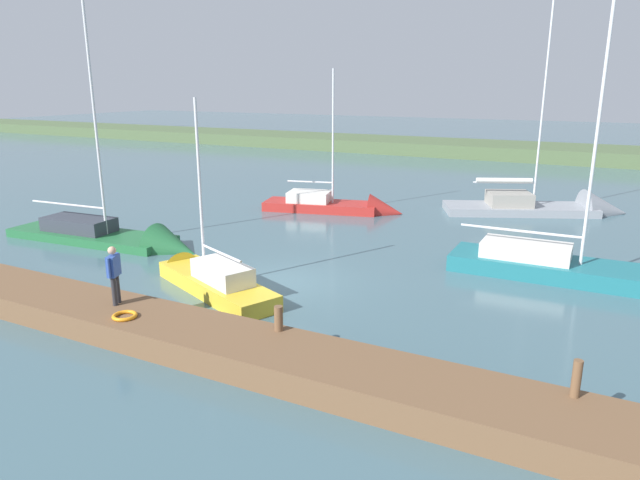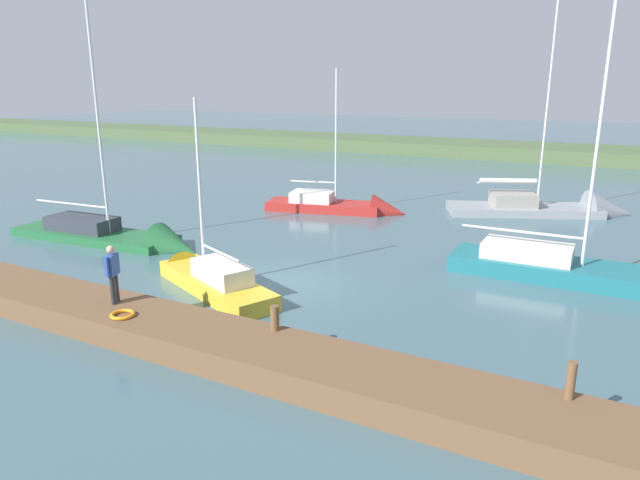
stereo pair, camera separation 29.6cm
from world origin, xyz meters
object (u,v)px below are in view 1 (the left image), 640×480
(mooring_post_far, at_px, (576,379))
(person_on_dock, at_px, (114,271))
(sailboat_behind_pier, at_px, (556,211))
(mooring_post_near, at_px, (279,318))
(life_ring_buoy, at_px, (125,316))
(sailboat_far_right, at_px, (604,278))
(sailboat_far_left, at_px, (206,282))
(sailboat_near_dock, at_px, (342,209))
(sailboat_outer_mooring, at_px, (120,242))

(mooring_post_far, distance_m, person_on_dock, 11.89)
(sailboat_behind_pier, bearing_deg, mooring_post_far, -107.83)
(mooring_post_near, bearing_deg, mooring_post_far, 180.00)
(life_ring_buoy, height_order, sailboat_far_right, sailboat_far_right)
(sailboat_far_left, bearing_deg, person_on_dock, 110.66)
(mooring_post_far, bearing_deg, life_ring_buoy, 6.18)
(person_on_dock, bearing_deg, mooring_post_near, 165.41)
(life_ring_buoy, bearing_deg, mooring_post_far, -173.82)
(sailboat_behind_pier, bearing_deg, sailboat_far_left, -142.01)
(mooring_post_far, xyz_separation_m, sailboat_far_right, (-0.36, -9.71, -0.85))
(sailboat_near_dock, xyz_separation_m, sailboat_far_left, (-0.90, 12.85, 0.06))
(sailboat_behind_pier, bearing_deg, sailboat_near_dock, -178.71)
(life_ring_buoy, relative_size, sailboat_behind_pier, 0.06)
(mooring_post_near, relative_size, sailboat_far_left, 0.09)
(mooring_post_near, distance_m, sailboat_outer_mooring, 12.91)
(sailboat_far_left, height_order, sailboat_behind_pier, sailboat_behind_pier)
(mooring_post_far, relative_size, person_on_dock, 0.47)
(sailboat_near_dock, distance_m, sailboat_far_left, 12.88)
(mooring_post_far, relative_size, life_ring_buoy, 1.20)
(mooring_post_far, bearing_deg, sailboat_behind_pier, -83.89)
(life_ring_buoy, bearing_deg, mooring_post_near, -163.79)
(mooring_post_near, xyz_separation_m, life_ring_buoy, (4.08, 1.18, -0.27))
(sailboat_near_dock, bearing_deg, person_on_dock, -101.48)
(sailboat_behind_pier, distance_m, sailboat_outer_mooring, 22.13)
(sailboat_far_right, xyz_separation_m, person_on_dock, (12.22, 10.28, 1.43))
(mooring_post_far, bearing_deg, sailboat_outer_mooring, -17.39)
(mooring_post_near, bearing_deg, person_on_dock, 6.47)
(mooring_post_far, bearing_deg, sailboat_far_left, -15.06)
(sailboat_far_right, bearing_deg, person_on_dock, -140.21)
(life_ring_buoy, height_order, sailboat_outer_mooring, sailboat_outer_mooring)
(sailboat_far_right, distance_m, sailboat_outer_mooring, 19.16)
(sailboat_far_right, relative_size, sailboat_outer_mooring, 1.02)
(life_ring_buoy, relative_size, sailboat_near_dock, 0.08)
(mooring_post_near, xyz_separation_m, person_on_dock, (5.00, 0.57, 0.65))
(mooring_post_near, xyz_separation_m, sailboat_outer_mooring, (11.52, -5.76, -0.89))
(mooring_post_near, xyz_separation_m, sailboat_behind_pier, (-4.64, -20.88, -0.85))
(life_ring_buoy, xyz_separation_m, sailboat_near_dock, (1.64, -17.18, -0.58))
(sailboat_near_dock, bearing_deg, sailboat_far_right, -39.87)
(mooring_post_far, distance_m, sailboat_far_right, 9.76)
(mooring_post_far, xyz_separation_m, life_ring_buoy, (10.95, 1.18, -0.35))
(life_ring_buoy, distance_m, sailboat_far_right, 15.71)
(sailboat_far_left, distance_m, sailboat_behind_pier, 20.09)
(sailboat_behind_pier, height_order, person_on_dock, sailboat_behind_pier)
(sailboat_near_dock, relative_size, person_on_dock, 4.95)
(mooring_post_near, height_order, sailboat_near_dock, sailboat_near_dock)
(sailboat_far_left, relative_size, sailboat_outer_mooring, 0.62)
(sailboat_far_right, bearing_deg, sailboat_near_dock, 153.82)
(sailboat_behind_pier, xyz_separation_m, sailboat_outer_mooring, (16.15, 15.12, -0.04))
(mooring_post_near, distance_m, person_on_dock, 5.07)
(sailboat_far_left, bearing_deg, sailboat_far_right, -128.00)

